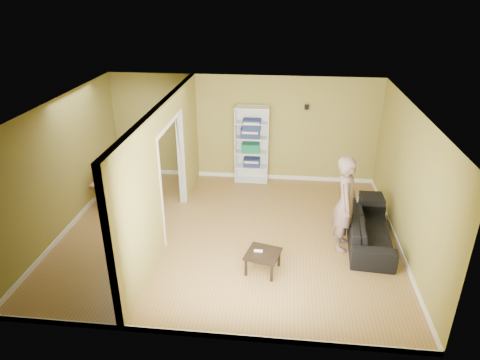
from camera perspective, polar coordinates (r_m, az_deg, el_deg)
name	(u,v)px	position (r m, az deg, el deg)	size (l,w,h in m)	color
room_shell	(228,174)	(7.96, -1.59, 0.77)	(6.50, 6.50, 6.50)	#9F7141
partition	(165,171)	(8.20, -9.93, 1.13)	(0.22, 5.50, 2.60)	olive
wall_speaker	(307,107)	(10.25, 8.89, 9.60)	(0.10, 0.10, 0.10)	black
sofa	(370,225)	(8.49, 16.97, -5.75)	(0.86, 2.00, 0.76)	black
person	(347,196)	(7.90, 14.03, -2.05)	(0.61, 0.78, 2.14)	slate
bookshelf	(252,144)	(10.47, 1.60, 4.78)	(0.80, 0.35, 1.91)	white
paper_box_navy_a	(252,162)	(10.58, 1.57, 2.40)	(0.39, 0.26, 0.20)	navy
paper_box_teal	(251,148)	(10.45, 1.44, 4.34)	(0.42, 0.28, 0.22)	#0C5255
paper_box_navy_b	(250,133)	(10.32, 1.38, 6.33)	(0.45, 0.29, 0.23)	#131647
paper_box_navy_c	(252,124)	(10.25, 1.60, 7.46)	(0.43, 0.28, 0.22)	navy
coffee_table	(263,255)	(7.42, 3.08, -10.01)	(0.55, 0.55, 0.36)	black
game_controller	(258,251)	(7.41, 2.46, -9.42)	(0.15, 0.04, 0.03)	white
dining_table	(128,172)	(9.85, -14.77, 1.08)	(1.27, 0.84, 0.79)	tan
chair_left	(96,182)	(10.18, -18.64, -0.26)	(0.41, 0.41, 0.90)	tan
chair_near	(121,193)	(9.48, -15.56, -1.64)	(0.42, 0.42, 0.92)	tan
chair_far	(140,171)	(10.45, -13.13, 1.21)	(0.43, 0.43, 0.94)	tan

